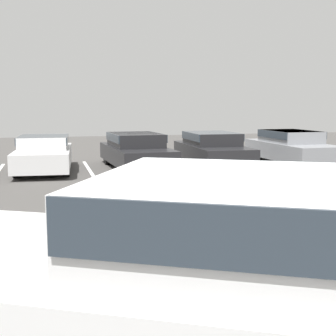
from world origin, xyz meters
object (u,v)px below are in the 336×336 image
Objects in this scene: parked_sedan_e at (291,146)px; parked_sedan_d at (212,148)px; pickup_truck at (306,304)px; parked_sedan_c at (136,149)px; parked_sedan_b at (44,152)px.

parked_sedan_d is at bearing -90.61° from parked_sedan_e.
pickup_truck is at bearing -29.29° from parked_sedan_e.
pickup_truck reaches higher than parked_sedan_e.
parked_sedan_d is 3.15m from parked_sedan_e.
parked_sedan_d is (2.74, -0.27, 0.00)m from parked_sedan_c.
pickup_truck is 13.46m from parked_sedan_b.
parked_sedan_e is at bearing 84.33° from parked_sedan_c.
pickup_truck reaches higher than parked_sedan_b.
parked_sedan_d is (4.04, 13.15, -0.22)m from pickup_truck.
parked_sedan_e is (9.01, -0.18, 0.03)m from parked_sedan_b.
pickup_truck reaches higher than parked_sedan_d.
parked_sedan_b is at bearing -90.66° from parked_sedan_d.
pickup_truck is at bearing -15.93° from parked_sedan_d.
pickup_truck is at bearing -8.66° from parked_sedan_c.
parked_sedan_b is 9.01m from parked_sedan_e.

